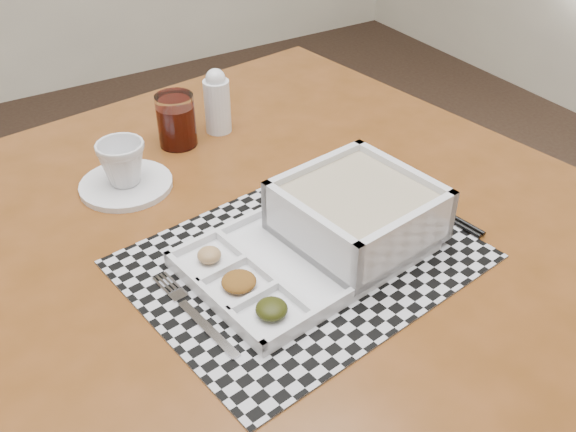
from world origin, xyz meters
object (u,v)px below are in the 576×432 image
at_px(cup, 122,163).
at_px(juice_glass, 177,122).
at_px(serving_tray, 344,224).
at_px(creamer_bottle, 217,102).
at_px(dining_table, 261,262).

relative_size(cup, juice_glass, 0.81).
xyz_separation_m(serving_tray, juice_glass, (-0.08, 0.40, 0.01)).
bearing_deg(serving_tray, cup, 124.38).
bearing_deg(cup, creamer_bottle, 22.12).
bearing_deg(creamer_bottle, juice_glass, -174.07).
distance_m(dining_table, serving_tray, 0.18).
height_order(serving_tray, creamer_bottle, creamer_bottle).
bearing_deg(cup, serving_tray, -57.53).
xyz_separation_m(cup, creamer_bottle, (0.22, 0.10, 0.01)).
bearing_deg(dining_table, juice_glass, 91.41).
height_order(dining_table, serving_tray, serving_tray).
relative_size(serving_tray, creamer_bottle, 3.01).
distance_m(dining_table, juice_glass, 0.31).
distance_m(serving_tray, juice_glass, 0.40).
xyz_separation_m(cup, juice_glass, (0.13, 0.09, -0.00)).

